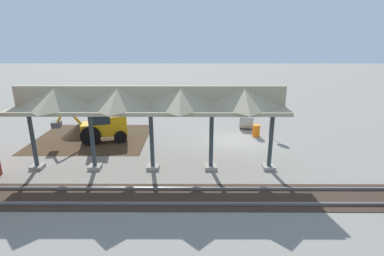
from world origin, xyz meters
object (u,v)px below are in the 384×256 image
object	(u,v)px
concrete_pipe	(247,122)
backhoe	(102,125)
traffic_barrel	(256,131)
stop_sign	(271,115)

from	to	relation	value
concrete_pipe	backhoe	bearing A→B (deg)	15.50
backhoe	concrete_pipe	world-z (taller)	backhoe
backhoe	concrete_pipe	size ratio (longest dim) A/B	3.97
concrete_pipe	traffic_barrel	size ratio (longest dim) A/B	1.46
stop_sign	concrete_pipe	size ratio (longest dim) A/B	1.73
backhoe	traffic_barrel	distance (m)	11.58
traffic_barrel	backhoe	bearing A→B (deg)	5.61
stop_sign	backhoe	world-z (taller)	backhoe
backhoe	traffic_barrel	world-z (taller)	backhoe
traffic_barrel	concrete_pipe	bearing A→B (deg)	-77.84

